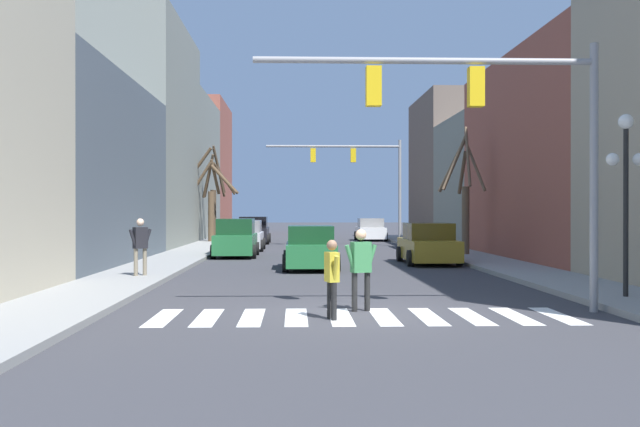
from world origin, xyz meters
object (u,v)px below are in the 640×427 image
Objects in this scene: car_parked_right_near at (311,249)px; pedestrian_waiting_at_curb at (140,242)px; car_driving_away_lane at (236,239)px; car_parked_left_mid at (370,230)px; street_lamp_right_corner at (626,167)px; car_at_intersection at (428,245)px; pedestrian_on_left_sidewalk at (332,272)px; street_tree_right_far at (216,197)px; car_parked_right_far at (245,236)px; street_tree_left_mid at (463,196)px; car_driving_toward_lane at (254,231)px; street_tree_left_far at (209,197)px; traffic_signal_far at (360,168)px; traffic_signal_near at (491,115)px; pedestrian_on_right_sidewalk at (361,263)px.

pedestrian_waiting_at_curb reaches higher than car_parked_right_near.
car_driving_away_lane is 20.37m from car_parked_left_mid.
street_lamp_right_corner is 12.83m from car_parked_right_near.
car_at_intersection reaches higher than car_parked_left_mid.
pedestrian_on_left_sidewalk is 0.25× the size of street_tree_right_far.
street_tree_left_mid is at bearing -120.86° from car_parked_right_far.
street_lamp_right_corner reaches higher than pedestrian_on_left_sidewalk.
pedestrian_on_left_sidewalk is (3.44, -34.53, 0.12)m from car_driving_toward_lane.
car_at_intersection is at bearing -142.10° from car_parked_right_far.
street_tree_left_far is at bearing 112.68° from street_lamp_right_corner.
street_tree_right_far is (-10.81, 20.66, 2.34)m from car_at_intersection.
street_tree_right_far is at bearing 59.23° from car_driving_toward_lane.
traffic_signal_far is at bearing 97.77° from street_lamp_right_corner.
street_tree_left_mid is at bearing -29.86° from car_at_intersection.
traffic_signal_near is 12.89m from car_parked_right_near.
pedestrian_on_right_sidewalk reaches higher than car_parked_right_far.
street_tree_right_far reaches higher than traffic_signal_far.
street_tree_left_far is at bearing -164.07° from car_parked_right_near.
car_at_intersection is 0.96× the size of car_driving_toward_lane.
car_driving_away_lane is at bearing -155.85° from car_parked_right_near.
street_tree_left_mid is at bearing -177.07° from pedestrian_waiting_at_curb.
car_parked_right_near is (-3.59, 11.89, -3.47)m from traffic_signal_near.
traffic_signal_near is 4.17× the size of pedestrian_on_right_sidewalk.
pedestrian_on_left_sidewalk is (5.54, -8.53, -0.26)m from pedestrian_waiting_at_curb.
car_parked_left_mid is at bearing -0.06° from car_at_intersection.
traffic_signal_near is 29.53m from traffic_signal_far.
street_lamp_right_corner is 36.13m from street_tree_right_far.
pedestrian_on_left_sidewalk is at bearing -174.31° from car_driving_toward_lane.
car_driving_away_lane is 10.82m from street_tree_left_mid.
car_at_intersection is 9.51m from car_driving_away_lane.
street_lamp_right_corner reaches higher than car_parked_right_near.
pedestrian_on_right_sidewalk is at bearing 134.76° from pedestrian_on_left_sidewalk.
car_driving_away_lane is 2.52× the size of pedestrian_waiting_at_curb.
street_lamp_right_corner is at bearing 115.96° from pedestrian_waiting_at_curb.
car_parked_right_far is 2.47× the size of pedestrian_waiting_at_curb.
traffic_signal_near is at bearing -74.85° from street_tree_right_far.
pedestrian_on_left_sidewalk is (-4.74, -38.88, 0.18)m from car_parked_left_mid.
pedestrian_waiting_at_curb is at bearing 173.15° from car_parked_right_far.
street_tree_right_far is (-9.53, 35.21, -1.10)m from traffic_signal_near.
car_parked_right_far is (-6.89, 25.04, -3.45)m from traffic_signal_near.
car_parked_right_far is at bearing 105.38° from traffic_signal_near.
street_tree_left_mid reaches higher than car_driving_toward_lane.
traffic_signal_near is 19.14m from street_tree_left_mid.
pedestrian_waiting_at_curb is at bearing 139.66° from traffic_signal_near.
car_parked_right_near is 0.75× the size of street_tree_left_mid.
traffic_signal_near is 1.51× the size of car_driving_toward_lane.
traffic_signal_far is at bearing -23.60° from street_tree_left_far.
car_parked_left_mid is at bearing 14.34° from street_tree_right_far.
traffic_signal_near is 1.58× the size of car_at_intersection.
traffic_signal_far is 8.78m from car_driving_toward_lane.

